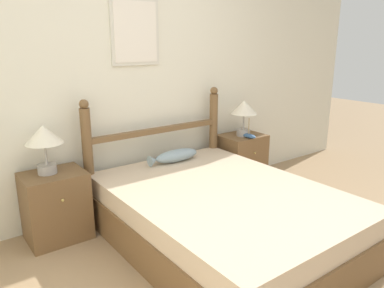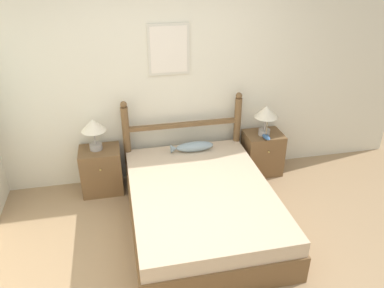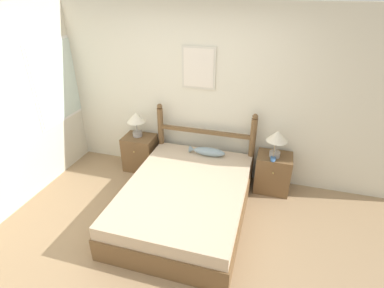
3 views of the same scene
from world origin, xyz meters
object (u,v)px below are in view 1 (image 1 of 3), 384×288
object	(u,v)px
model_boat	(248,135)
nightstand_right	(241,159)
table_lamp_right	(244,110)
fish_pillow	(175,156)
table_lamp_left	(44,139)
bed	(223,217)
nightstand_left	(56,206)

from	to	relation	value
model_boat	nightstand_right	bearing A→B (deg)	77.75
nightstand_right	table_lamp_right	bearing A→B (deg)	-115.64
fish_pillow	table_lamp_left	bearing A→B (deg)	175.67
nightstand_right	table_lamp_left	bearing A→B (deg)	179.38
table_lamp_right	fish_pillow	distance (m)	1.01
nightstand_right	bed	bearing A→B (deg)	-140.00
bed	fish_pillow	distance (m)	0.88
nightstand_left	table_lamp_right	distance (m)	2.18
table_lamp_left	model_boat	bearing A→B (deg)	-4.00
bed	table_lamp_left	world-z (taller)	table_lamp_left
bed	model_boat	world-z (taller)	model_boat
bed	table_lamp_right	distance (m)	1.49
nightstand_left	model_boat	xyz separation A→B (m)	(2.08, -0.12, 0.31)
nightstand_left	nightstand_right	world-z (taller)	same
nightstand_left	table_lamp_left	world-z (taller)	table_lamp_left
table_lamp_left	bed	bearing A→B (deg)	-39.93
table_lamp_right	nightstand_right	bearing A→B (deg)	64.36
model_boat	bed	bearing A→B (deg)	-143.50
bed	fish_pillow	world-z (taller)	fish_pillow
bed	table_lamp_right	bearing A→B (deg)	39.48
table_lamp_right	model_boat	distance (m)	0.28
table_lamp_left	table_lamp_right	bearing A→B (deg)	-1.34
model_boat	fish_pillow	size ratio (longest dim) A/B	0.41
nightstand_right	nightstand_left	bearing A→B (deg)	180.00
table_lamp_left	table_lamp_right	world-z (taller)	same
fish_pillow	bed	bearing A→B (deg)	-96.21
nightstand_left	fish_pillow	world-z (taller)	fish_pillow
bed	nightstand_left	size ratio (longest dim) A/B	3.58
bed	nightstand_right	size ratio (longest dim) A/B	3.58
nightstand_right	model_boat	bearing A→B (deg)	-102.25
table_lamp_right	table_lamp_left	bearing A→B (deg)	178.66
bed	nightstand_right	xyz separation A→B (m)	(1.06, 0.89, 0.06)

